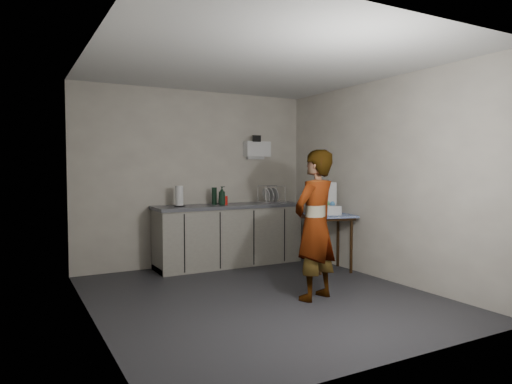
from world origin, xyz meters
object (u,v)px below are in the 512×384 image
side_table (330,222)px  dark_bottle (214,196)px  dish_rack (271,199)px  soda_can (225,200)px  kitchen_counter (229,237)px  bakery_box (328,207)px  standing_man (315,225)px  paper_towel (179,197)px  soap_bottle (222,196)px

side_table → dark_bottle: 1.73m
dish_rack → soda_can: bearing=-178.7°
kitchen_counter → bakery_box: bakery_box is taller
standing_man → dish_rack: standing_man is taller
kitchen_counter → standing_man: standing_man is taller
dark_bottle → dish_rack: (0.95, -0.05, -0.07)m
kitchen_counter → soda_can: (-0.06, -0.01, 0.55)m
dark_bottle → paper_towel: 0.57m
standing_man → bakery_box: bearing=-151.0°
side_table → soap_bottle: (-1.24, 0.94, 0.35)m
dark_bottle → soda_can: bearing=-25.2°
side_table → paper_towel: (-1.87, 1.01, 0.35)m
soap_bottle → dark_bottle: (-0.06, 0.14, -0.01)m
side_table → bakery_box: 0.21m
dish_rack → paper_towel: bearing=-179.5°
standing_man → soap_bottle: bearing=-101.8°
paper_towel → kitchen_counter: bearing=0.0°
side_table → standing_man: bearing=-119.0°
dark_bottle → dish_rack: 0.95m
dark_bottle → bakery_box: bakery_box is taller
bakery_box → paper_towel: bearing=177.3°
soda_can → paper_towel: (-0.71, 0.01, 0.07)m
dark_bottle → bakery_box: 1.66m
soda_can → dark_bottle: (-0.15, 0.07, 0.06)m
paper_towel → bakery_box: bakery_box is taller
soap_bottle → soda_can: (0.09, 0.07, -0.07)m
kitchen_counter → paper_towel: bearing=-180.0°
side_table → bakery_box: size_ratio=1.78×
soap_bottle → side_table: bearing=-37.1°
soda_can → dark_bottle: dark_bottle is taller
kitchen_counter → dark_bottle: size_ratio=8.84×
dish_rack → bakery_box: bakery_box is taller
side_table → soap_bottle: soap_bottle is taller
soap_bottle → standing_man: bearing=-83.6°
standing_man → soda_can: bearing=-104.4°
side_table → standing_man: 1.47m
side_table → standing_man: standing_man is taller
kitchen_counter → soap_bottle: 0.64m
kitchen_counter → dish_rack: (0.74, 0.01, 0.54)m
standing_man → soap_bottle: standing_man is taller
kitchen_counter → dish_rack: bearing=0.9°
soap_bottle → dish_rack: 0.89m
side_table → dark_bottle: size_ratio=3.14×
side_table → soda_can: bearing=154.1°
bakery_box → soda_can: bearing=164.7°
soda_can → kitchen_counter: bearing=5.7°
bakery_box → dark_bottle: bearing=166.2°
kitchen_counter → bakery_box: 1.53m
paper_towel → bakery_box: 2.10m
soap_bottle → dish_rack: soap_bottle is taller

